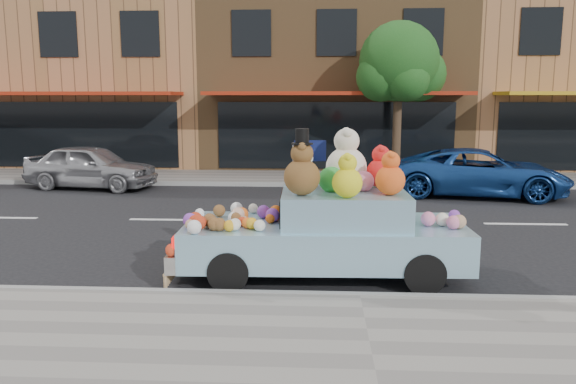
# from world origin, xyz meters

# --- Properties ---
(ground) EXTENTS (120.00, 120.00, 0.00)m
(ground) POSITION_xyz_m (0.00, 0.00, 0.00)
(ground) COLOR black
(ground) RESTS_ON ground
(near_sidewalk) EXTENTS (60.00, 3.00, 0.12)m
(near_sidewalk) POSITION_xyz_m (0.00, -6.50, 0.06)
(near_sidewalk) COLOR gray
(near_sidewalk) RESTS_ON ground
(far_sidewalk) EXTENTS (60.00, 3.00, 0.12)m
(far_sidewalk) POSITION_xyz_m (0.00, 6.50, 0.06)
(far_sidewalk) COLOR gray
(far_sidewalk) RESTS_ON ground
(near_kerb) EXTENTS (60.00, 0.12, 0.13)m
(near_kerb) POSITION_xyz_m (0.00, -5.00, 0.07)
(near_kerb) COLOR gray
(near_kerb) RESTS_ON ground
(far_kerb) EXTENTS (60.00, 0.12, 0.13)m
(far_kerb) POSITION_xyz_m (0.00, 5.00, 0.07)
(far_kerb) COLOR gray
(far_kerb) RESTS_ON ground
(storefront_left) EXTENTS (10.00, 9.80, 7.30)m
(storefront_left) POSITION_xyz_m (-10.00, 11.97, 3.64)
(storefront_left) COLOR #A06A43
(storefront_left) RESTS_ON ground
(storefront_mid) EXTENTS (10.00, 9.80, 7.30)m
(storefront_mid) POSITION_xyz_m (0.00, 11.97, 3.64)
(storefront_mid) COLOR olive
(storefront_mid) RESTS_ON ground
(storefront_right) EXTENTS (10.00, 9.80, 7.30)m
(storefront_right) POSITION_xyz_m (10.00, 11.97, 3.64)
(storefront_right) COLOR #A06A43
(storefront_right) RESTS_ON ground
(street_tree) EXTENTS (3.00, 2.70, 5.22)m
(street_tree) POSITION_xyz_m (2.03, 6.55, 3.69)
(street_tree) COLOR #38281C
(street_tree) RESTS_ON ground
(car_silver) EXTENTS (4.21, 2.25, 1.36)m
(car_silver) POSITION_xyz_m (-7.54, 4.31, 0.68)
(car_silver) COLOR #A7A7AC
(car_silver) RESTS_ON ground
(car_blue) EXTENTS (5.15, 3.08, 1.34)m
(car_blue) POSITION_xyz_m (3.98, 3.62, 0.67)
(car_blue) COLOR #1A4694
(car_blue) RESTS_ON ground
(art_car) EXTENTS (4.53, 1.88, 2.33)m
(art_car) POSITION_xyz_m (-0.45, -3.87, 0.82)
(art_car) COLOR black
(art_car) RESTS_ON ground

